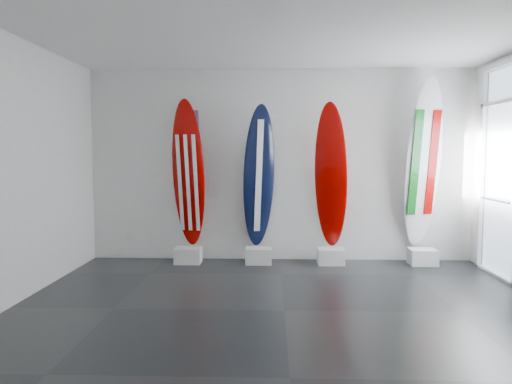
{
  "coord_description": "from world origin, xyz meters",
  "views": [
    {
      "loc": [
        -0.14,
        -4.96,
        1.67
      ],
      "look_at": [
        -0.35,
        1.4,
        1.17
      ],
      "focal_mm": 33.15,
      "sensor_mm": 36.0,
      "label": 1
    }
  ],
  "objects_px": {
    "surfboard_usa": "(188,174)",
    "surfboard_italy": "(423,163)",
    "surfboard_navy": "(259,177)",
    "surfboard_swiss": "(331,176)"
  },
  "relations": [
    {
      "from": "surfboard_navy",
      "to": "surfboard_swiss",
      "type": "distance_m",
      "value": 1.1
    },
    {
      "from": "surfboard_navy",
      "to": "surfboard_swiss",
      "type": "height_order",
      "value": "surfboard_swiss"
    },
    {
      "from": "surfboard_usa",
      "to": "surfboard_swiss",
      "type": "xyz_separation_m",
      "value": [
        2.19,
        0.0,
        -0.02
      ]
    },
    {
      "from": "surfboard_swiss",
      "to": "surfboard_usa",
      "type": "bearing_deg",
      "value": -160.54
    },
    {
      "from": "surfboard_navy",
      "to": "surfboard_swiss",
      "type": "relative_size",
      "value": 0.98
    },
    {
      "from": "surfboard_navy",
      "to": "surfboard_italy",
      "type": "height_order",
      "value": "surfboard_italy"
    },
    {
      "from": "surfboard_italy",
      "to": "surfboard_swiss",
      "type": "bearing_deg",
      "value": 165.84
    },
    {
      "from": "surfboard_usa",
      "to": "surfboard_italy",
      "type": "xyz_separation_m",
      "value": [
        3.58,
        0.0,
        0.16
      ]
    },
    {
      "from": "surfboard_usa",
      "to": "surfboard_italy",
      "type": "height_order",
      "value": "surfboard_italy"
    },
    {
      "from": "surfboard_usa",
      "to": "surfboard_italy",
      "type": "distance_m",
      "value": 3.59
    }
  ]
}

